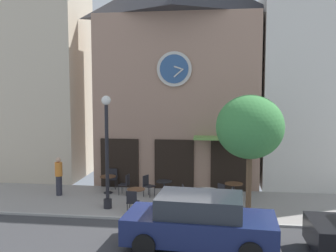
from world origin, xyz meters
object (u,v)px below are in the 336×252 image
Objects in this scene: street_tree at (250,127)px; cafe_table_center_right at (136,194)px; cafe_table_near_curb at (164,187)px; cafe_table_near_door at (207,195)px; cafe_chair_facing_street at (148,184)px; parked_car_navy at (200,222)px; cafe_chair_corner at (132,200)px; cafe_chair_outer at (186,195)px; pedestrian_orange at (59,176)px; cafe_table_leftmost at (108,181)px; street_lamp at (107,152)px; cafe_chair_under_awning at (126,183)px; cafe_table_center at (234,188)px; cafe_chair_by_entrance at (229,197)px; cafe_chair_mid_row at (113,177)px; cafe_chair_near_tree at (223,193)px.

cafe_table_center_right is (-4.24, 0.42, -2.71)m from street_tree.
cafe_table_near_curb is 1.01× the size of cafe_table_near_door.
parked_car_navy is at bearing -63.75° from cafe_chair_facing_street.
cafe_chair_corner is (-2.70, -1.02, -0.03)m from cafe_table_near_door.
cafe_chair_outer is 0.20× the size of parked_car_navy.
pedestrian_orange reaches higher than cafe_table_near_curb.
parked_car_navy reaches higher than cafe_chair_corner.
street_tree is 5.01m from cafe_chair_corner.
cafe_table_leftmost is at bearing 159.16° from cafe_table_near_door.
street_lamp is 4.83× the size of cafe_chair_under_awning.
parked_car_navy reaches higher than cafe_table_center.
cafe_chair_under_awning is at bearing 175.39° from cafe_table_center.
cafe_chair_by_entrance is at bearing -5.85° from cafe_chair_outer.
cafe_table_center_right is at bearing 127.76° from parked_car_navy.
street_lamp is at bearing 177.71° from street_tree.
cafe_chair_corner is 3.99m from cafe_chair_mid_row.
cafe_chair_corner is 0.54× the size of pedestrian_orange.
cafe_chair_under_awning is at bearing 166.29° from cafe_table_near_curb.
cafe_table_center reaches higher than cafe_table_center_right.
street_lamp is at bearing 139.38° from parked_car_navy.
cafe_table_leftmost is at bearing 160.74° from cafe_chair_by_entrance.
street_lamp reaches higher than cafe_table_near_curb.
street_lamp reaches higher than cafe_chair_by_entrance.
cafe_chair_corner is 3.62m from cafe_chair_near_tree.
cafe_table_near_curb reaches higher than cafe_table_center_right.
cafe_table_center_right is at bearing -173.83° from cafe_chair_outer.
cafe_chair_corner is at bearing -174.40° from street_tree.
parked_car_navy is at bearing -104.13° from cafe_table_center.
street_tree is at bearing -22.15° from cafe_table_near_door.
cafe_chair_corner is 1.00× the size of cafe_chair_by_entrance.
pedestrian_orange is (-2.01, -0.61, 0.32)m from cafe_table_leftmost.
cafe_chair_facing_street reaches higher than cafe_table_leftmost.
cafe_table_near_door is at bearing -143.76° from cafe_chair_near_tree.
cafe_table_near_curb is 0.86× the size of cafe_chair_near_tree.
cafe_chair_near_tree is at bearing 16.56° from cafe_chair_outer.
street_lamp is at bearing -176.96° from cafe_chair_by_entrance.
cafe_chair_mid_row reaches higher than cafe_table_center_right.
street_tree is 3.03m from cafe_chair_near_tree.
street_tree is 4.88× the size of cafe_chair_mid_row.
cafe_table_center is 4.33m from cafe_chair_corner.
street_tree is at bearing 5.60° from cafe_chair_corner.
cafe_chair_near_tree reaches higher than cafe_table_center.
cafe_chair_mid_row is (-0.03, 0.87, -0.02)m from cafe_table_leftmost.
cafe_chair_mid_row is at bearing 116.19° from cafe_chair_corner.
cafe_table_leftmost is at bearing 168.62° from cafe_chair_under_awning.
cafe_chair_facing_street is at bearing -7.55° from cafe_table_leftmost.
cafe_table_center_right is at bearing -47.96° from cafe_table_leftmost.
cafe_chair_facing_street is at bearing 84.90° from cafe_table_center_right.
cafe_table_center is 5.70m from cafe_chair_mid_row.
cafe_chair_under_awning is at bearing 159.29° from cafe_chair_by_entrance.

